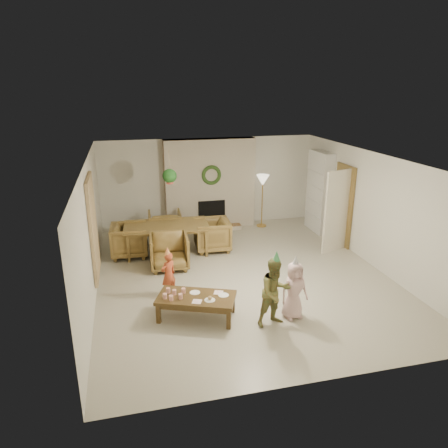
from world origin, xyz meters
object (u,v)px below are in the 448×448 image
object	(u,v)px
dining_chair_left	(130,240)
child_plaid	(275,292)
dining_chair_far	(165,226)
dining_chair_right	(212,235)
child_pink	(294,290)
dining_chair_near	(169,251)
coffee_table_top	(196,298)
dining_table	(167,239)
child_red	(168,275)

from	to	relation	value
dining_chair_left	child_plaid	world-z (taller)	child_plaid
dining_chair_far	child_plaid	size ratio (longest dim) A/B	0.71
dining_chair_far	dining_chair_right	distance (m)	1.41
child_pink	dining_chair_right	bearing A→B (deg)	94.13
dining_chair_near	dining_chair_left	size ratio (longest dim) A/B	1.00
coffee_table_top	child_pink	size ratio (longest dim) A/B	1.29
dining_chair_far	dining_chair_left	bearing A→B (deg)	45.00
dining_table	child_pink	distance (m)	3.92
coffee_table_top	child_plaid	size ratio (longest dim) A/B	1.11
dining_chair_near	child_plaid	size ratio (longest dim) A/B	0.71
dining_chair_right	child_pink	size ratio (longest dim) A/B	0.82
dining_chair_left	child_plaid	xyz separation A→B (m)	(2.29, -3.65, 0.21)
dining_chair_left	dining_chair_right	world-z (taller)	same
dining_table	child_plaid	world-z (taller)	child_plaid
dining_chair_left	coffee_table_top	size ratio (longest dim) A/B	0.64
dining_chair_right	child_pink	xyz separation A→B (m)	(0.72, -3.41, 0.13)
dining_table	child_pink	xyz separation A→B (m)	(1.81, -3.47, 0.17)
coffee_table_top	child_plaid	bearing A→B (deg)	-0.76
dining_chair_far	coffee_table_top	xyz separation A→B (m)	(0.12, -3.95, -0.01)
dining_chair_far	child_red	distance (m)	3.07
child_red	child_plaid	world-z (taller)	child_plaid
child_plaid	child_pink	xyz separation A→B (m)	(0.40, 0.13, -0.08)
dining_table	dining_chair_far	xyz separation A→B (m)	(0.05, 0.88, 0.04)
dining_chair_near	dining_chair_right	size ratio (longest dim) A/B	1.00
dining_chair_left	child_plaid	bearing A→B (deg)	-144.84
child_plaid	child_pink	world-z (taller)	child_plaid
dining_chair_left	dining_table	bearing A→B (deg)	-90.00
child_pink	dining_table	bearing A→B (deg)	109.86
dining_chair_far	child_pink	bearing A→B (deg)	115.19
child_red	dining_chair_far	bearing A→B (deg)	-125.95
coffee_table_top	child_pink	distance (m)	1.69
dining_chair_far	coffee_table_top	world-z (taller)	dining_chair_far
dining_table	dining_chair_far	size ratio (longest dim) A/B	2.34
dining_chair_near	coffee_table_top	xyz separation A→B (m)	(0.22, -2.20, -0.01)
dining_chair_near	coffee_table_top	size ratio (longest dim) A/B	0.64
dining_chair_near	dining_chair_far	size ratio (longest dim) A/B	1.00
dining_chair_near	coffee_table_top	bearing A→B (deg)	-81.33
child_pink	child_plaid	bearing A→B (deg)	-169.20
dining_chair_far	dining_chair_near	bearing A→B (deg)	90.00
child_plaid	child_pink	distance (m)	0.43
dining_chair_right	dining_chair_near	bearing A→B (deg)	-51.34
dining_table	dining_chair_right	bearing A→B (deg)	-0.00
dining_table	dining_chair_near	size ratio (longest dim) A/B	2.34
dining_chair_near	coffee_table_top	distance (m)	2.21
coffee_table_top	child_plaid	xyz separation A→B (m)	(1.24, -0.52, 0.22)
dining_chair_near	dining_chair_right	xyz separation A→B (m)	(1.14, 0.82, 0.00)
dining_table	dining_chair_right	xyz separation A→B (m)	(1.10, -0.06, 0.04)
child_red	child_plaid	distance (m)	2.16
child_red	coffee_table_top	bearing A→B (deg)	81.70
dining_chair_right	child_pink	bearing A→B (deg)	14.94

